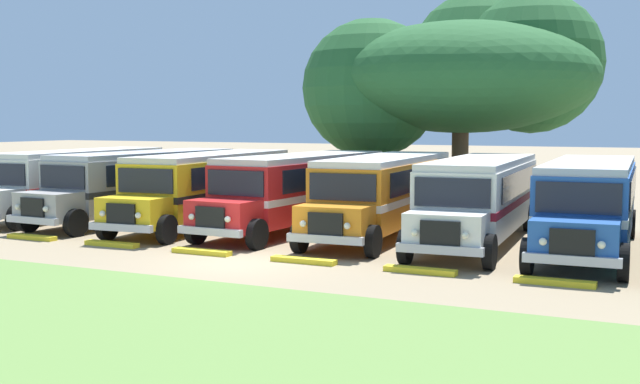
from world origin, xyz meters
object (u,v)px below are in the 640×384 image
Objects in this scene: parked_bus_slot_0 at (77,179)px; parked_bus_slot_3 at (301,187)px; parked_bus_slot_5 at (480,196)px; parked_bus_slot_4 at (385,191)px; parked_bus_slot_6 at (589,200)px; broad_shade_tree at (461,74)px; parked_bus_slot_1 at (142,182)px; parked_bus_slot_2 at (209,185)px.

parked_bus_slot_3 is (10.82, 0.23, 0.00)m from parked_bus_slot_0.
parked_bus_slot_4 is at bearing -99.25° from parked_bus_slot_5.
parked_bus_slot_6 is (21.27, -0.16, 0.00)m from parked_bus_slot_0.
broad_shade_tree is (3.11, 11.06, 4.79)m from parked_bus_slot_3.
broad_shade_tree reaches higher than parked_bus_slot_0.
parked_bus_slot_3 is 12.44m from broad_shade_tree.
parked_bus_slot_0 is at bearing -91.79° from parked_bus_slot_4.
parked_bus_slot_1 is 17.67m from parked_bus_slot_6.
broad_shade_tree is (13.93, 11.29, 4.79)m from parked_bus_slot_0.
broad_shade_tree reaches higher than parked_bus_slot_6.
broad_shade_tree reaches higher than parked_bus_slot_4.
parked_bus_slot_2 and parked_bus_slot_5 have the same top height.
parked_bus_slot_0 is 0.79× the size of broad_shade_tree.
parked_bus_slot_4 is (14.17, 0.33, 0.00)m from parked_bus_slot_0.
parked_bus_slot_0 is 1.00× the size of parked_bus_slot_4.
parked_bus_slot_5 is at bearing 93.08° from parked_bus_slot_1.
parked_bus_slot_2 and parked_bus_slot_6 have the same top height.
parked_bus_slot_0 is 1.00× the size of parked_bus_slot_1.
parked_bus_slot_5 and parked_bus_slot_6 have the same top height.
parked_bus_slot_3 is 1.00× the size of parked_bus_slot_5.
parked_bus_slot_2 is 1.00× the size of parked_bus_slot_3.
parked_bus_slot_4 is 0.79× the size of broad_shade_tree.
broad_shade_tree is at bearing -164.70° from parked_bus_slot_5.
parked_bus_slot_3 is at bearing 93.57° from parked_bus_slot_2.
parked_bus_slot_2 is 7.18m from parked_bus_slot_4.
parked_bus_slot_2 is 3.83m from parked_bus_slot_3.
broad_shade_tree is at bearing 145.55° from parked_bus_slot_2.
broad_shade_tree reaches higher than parked_bus_slot_2.
parked_bus_slot_5 is (10.74, 0.20, 0.00)m from parked_bus_slot_2.
parked_bus_slot_1 is 7.22m from parked_bus_slot_3.
parked_bus_slot_4 and parked_bus_slot_6 have the same top height.
parked_bus_slot_4 is at bearing -88.72° from broad_shade_tree.
parked_bus_slot_5 is (6.93, -0.27, 0.00)m from parked_bus_slot_3.
parked_bus_slot_5 is at bearing -94.53° from parked_bus_slot_6.
parked_bus_slot_1 is at bearing -84.64° from parked_bus_slot_3.
parked_bus_slot_1 is at bearing -90.94° from parked_bus_slot_4.
parked_bus_slot_0 is 10.82m from parked_bus_slot_3.
broad_shade_tree is (-3.82, 11.33, 4.79)m from parked_bus_slot_5.
parked_bus_slot_2 is at bearing -88.57° from parked_bus_slot_4.
parked_bus_slot_4 is at bearing 94.65° from parked_bus_slot_3.
parked_bus_slot_2 is 14.27m from broad_shade_tree.
parked_bus_slot_1 is 1.00× the size of parked_bus_slot_3.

